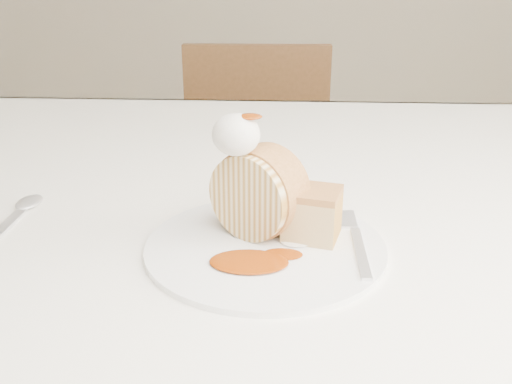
{
  "coord_description": "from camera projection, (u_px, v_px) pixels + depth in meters",
  "views": [
    {
      "loc": [
        0.04,
        -0.53,
        1.02
      ],
      "look_at": [
        0.02,
        -0.01,
        0.81
      ],
      "focal_mm": 40.0,
      "sensor_mm": 36.0,
      "label": 1
    }
  ],
  "objects": [
    {
      "name": "fork",
      "position": [
        360.0,
        252.0,
        0.56
      ],
      "size": [
        0.02,
        0.15,
        0.0
      ],
      "primitive_type": "cube",
      "rotation": [
        0.0,
        0.0,
        0.0
      ],
      "color": "silver",
      "rests_on": "plate"
    },
    {
      "name": "cake_chunk",
      "position": [
        312.0,
        217.0,
        0.59
      ],
      "size": [
        0.07,
        0.06,
        0.05
      ],
      "primitive_type": "cube",
      "rotation": [
        0.0,
        0.0,
        -0.25
      ],
      "color": "#B67844",
      "rests_on": "plate"
    },
    {
      "name": "caramel_drizzle",
      "position": [
        250.0,
        111.0,
        0.54
      ],
      "size": [
        0.02,
        0.02,
        0.01
      ],
      "primitive_type": "ellipsoid",
      "color": "#843005",
      "rests_on": "whipped_cream"
    },
    {
      "name": "roulade_slice",
      "position": [
        258.0,
        193.0,
        0.59
      ],
      "size": [
        0.1,
        0.09,
        0.09
      ],
      "primitive_type": "cylinder",
      "rotation": [
        1.57,
        0.0,
        -0.57
      ],
      "color": "beige",
      "rests_on": "plate"
    },
    {
      "name": "whipped_cream",
      "position": [
        236.0,
        135.0,
        0.55
      ],
      "size": [
        0.05,
        0.05,
        0.04
      ],
      "primitive_type": "ellipsoid",
      "color": "white",
      "rests_on": "roulade_slice"
    },
    {
      "name": "table",
      "position": [
        253.0,
        234.0,
        0.82
      ],
      "size": [
        1.4,
        0.9,
        0.75
      ],
      "color": "white",
      "rests_on": "ground"
    },
    {
      "name": "plate",
      "position": [
        265.0,
        246.0,
        0.58
      ],
      "size": [
        0.3,
        0.3,
        0.01
      ],
      "primitive_type": "cylinder",
      "rotation": [
        0.0,
        0.0,
        -0.25
      ],
      "color": "white",
      "rests_on": "table"
    },
    {
      "name": "caramel_pool",
      "position": [
        249.0,
        262.0,
        0.54
      ],
      "size": [
        0.09,
        0.07,
        0.0
      ],
      "primitive_type": null,
      "rotation": [
        0.0,
        0.0,
        -0.25
      ],
      "color": "#843005",
      "rests_on": "plate"
    },
    {
      "name": "chair_far",
      "position": [
        258.0,
        161.0,
        1.7
      ],
      "size": [
        0.4,
        0.4,
        0.82
      ],
      "rotation": [
        0.0,
        0.0,
        3.17
      ],
      "color": "brown",
      "rests_on": "ground"
    }
  ]
}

